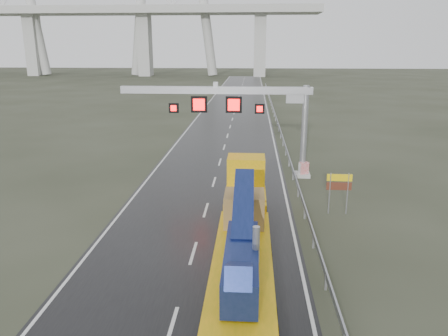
# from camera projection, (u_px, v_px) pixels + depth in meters

# --- Properties ---
(ground) EXTENTS (400.00, 400.00, 0.00)m
(ground) POSITION_uv_depth(u_px,v_px,m) (180.00, 297.00, 18.09)
(ground) COLOR #2F3324
(ground) RESTS_ON ground
(road) EXTENTS (11.00, 200.00, 0.02)m
(road) POSITION_uv_depth(u_px,v_px,m) (230.00, 127.00, 56.54)
(road) COLOR black
(road) RESTS_ON ground
(guardrail) EXTENTS (0.20, 140.00, 1.40)m
(guardrail) POSITION_uv_depth(u_px,v_px,m) (283.00, 138.00, 46.36)
(guardrail) COLOR gray
(guardrail) RESTS_ON ground
(sign_gantry) EXTENTS (14.90, 1.20, 7.42)m
(sign_gantry) POSITION_uv_depth(u_px,v_px,m) (243.00, 106.00, 33.75)
(sign_gantry) COLOR #BABAB4
(sign_gantry) RESTS_ON ground
(heavy_haul_truck) EXTENTS (2.69, 17.72, 4.16)m
(heavy_haul_truck) POSITION_uv_depth(u_px,v_px,m) (244.00, 223.00, 21.54)
(heavy_haul_truck) COLOR #FFB40E
(heavy_haul_truck) RESTS_ON ground
(exit_sign_pair) EXTENTS (1.52, 0.09, 2.60)m
(exit_sign_pair) POSITION_uv_depth(u_px,v_px,m) (339.00, 186.00, 26.70)
(exit_sign_pair) COLOR #93949B
(exit_sign_pair) RESTS_ON ground
(striped_barrier) EXTENTS (0.82, 0.61, 1.23)m
(striped_barrier) POSITION_uv_depth(u_px,v_px,m) (304.00, 170.00, 34.55)
(striped_barrier) COLOR red
(striped_barrier) RESTS_ON ground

